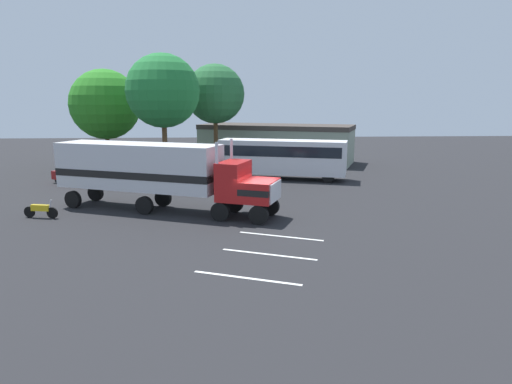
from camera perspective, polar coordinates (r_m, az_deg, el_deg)
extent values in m
plane|color=#232326|center=(25.82, -0.13, -3.47)|extent=(120.00, 120.00, 0.00)
cube|color=silver|center=(22.56, 3.18, -5.70)|extent=(4.11, 1.88, 0.01)
cube|color=silver|center=(19.95, 1.64, -8.02)|extent=(4.13, 1.83, 0.01)
cube|color=silver|center=(17.43, -1.22, -11.00)|extent=(4.14, 1.78, 0.01)
cube|color=#B21919|center=(25.32, 0.48, 0.19)|extent=(2.61, 2.99, 1.20)
cube|color=#B21919|center=(25.76, -2.90, 1.50)|extent=(2.24, 2.84, 2.20)
cube|color=silver|center=(25.05, 2.53, 0.05)|extent=(0.86, 1.98, 1.08)
cube|color=black|center=(25.31, 0.48, 0.32)|extent=(2.62, 3.03, 0.36)
cylinder|color=silver|center=(26.88, -3.15, 3.21)|extent=(0.18, 0.18, 3.40)
cylinder|color=silver|center=(24.87, -5.02, 2.51)|extent=(0.18, 0.18, 3.40)
cube|color=silver|center=(28.59, -14.87, 3.25)|extent=(10.71, 6.36, 2.80)
cube|color=black|center=(28.65, -14.82, 2.41)|extent=(10.72, 6.40, 0.44)
cylinder|color=silver|center=(27.05, -1.04, -0.70)|extent=(1.45, 1.08, 0.64)
cylinder|color=black|center=(26.51, 1.83, -1.84)|extent=(1.13, 0.69, 1.10)
cylinder|color=black|center=(24.47, 0.35, -2.98)|extent=(1.13, 0.69, 1.10)
cylinder|color=black|center=(27.24, -2.81, -1.49)|extent=(1.13, 0.69, 1.10)
cylinder|color=black|center=(25.26, -4.62, -2.55)|extent=(1.13, 0.69, 1.10)
cylinder|color=black|center=(29.37, -11.84, -0.76)|extent=(1.13, 0.69, 1.10)
cylinder|color=black|center=(27.54, -14.14, -1.68)|extent=(1.13, 0.69, 1.10)
cylinder|color=black|center=(32.30, -19.91, -0.10)|extent=(1.13, 0.69, 1.10)
cylinder|color=black|center=(30.65, -22.45, -0.89)|extent=(1.13, 0.69, 1.10)
cylinder|color=black|center=(31.01, -12.12, -0.39)|extent=(0.18, 0.18, 0.82)
cylinder|color=black|center=(31.06, -12.38, -0.38)|extent=(0.18, 0.18, 0.82)
cylinder|color=#A5728C|center=(30.90, -12.30, 0.88)|extent=(0.34, 0.34, 0.58)
sphere|color=tan|center=(30.83, -12.34, 1.62)|extent=(0.23, 0.23, 0.23)
cube|color=black|center=(31.08, -12.20, 1.00)|extent=(0.28, 0.20, 0.36)
cube|color=silver|center=(38.91, 3.41, 4.54)|extent=(11.26, 5.70, 2.90)
cube|color=black|center=(38.85, 3.42, 5.39)|extent=(10.64, 5.54, 0.90)
cylinder|color=black|center=(39.71, 9.51, 2.43)|extent=(1.04, 0.56, 1.00)
cylinder|color=black|center=(37.50, 9.25, 1.90)|extent=(1.04, 0.56, 1.00)
cylinder|color=black|center=(41.00, -1.43, 2.87)|extent=(1.04, 0.56, 1.00)
cylinder|color=black|center=(38.86, -2.30, 2.38)|extent=(1.04, 0.56, 1.00)
cube|color=maroon|center=(39.49, -21.89, 1.95)|extent=(4.67, 3.90, 0.70)
cube|color=#1E232D|center=(39.56, -22.14, 2.86)|extent=(2.66, 2.53, 0.55)
cylinder|color=black|center=(38.90, -19.57, 1.46)|extent=(0.66, 0.53, 0.64)
cylinder|color=black|center=(37.91, -21.34, 1.08)|extent=(0.66, 0.53, 0.64)
cylinder|color=black|center=(41.19, -22.33, 1.79)|extent=(0.66, 0.53, 0.64)
cylinder|color=black|center=(40.26, -24.06, 1.44)|extent=(0.66, 0.53, 0.64)
cylinder|color=black|center=(28.42, -24.70, -2.46)|extent=(0.67, 0.24, 0.66)
cylinder|color=black|center=(29.23, -27.09, -2.30)|extent=(0.67, 0.24, 0.66)
cube|color=gold|center=(28.76, -25.96, -1.84)|extent=(1.13, 0.47, 0.36)
cylinder|color=silver|center=(28.38, -24.95, -1.56)|extent=(0.29, 0.13, 0.69)
cylinder|color=brown|center=(48.65, -18.47, 5.39)|extent=(0.44, 0.44, 3.92)
sphere|color=#297F20|center=(48.42, -18.81, 10.60)|extent=(7.06, 7.06, 7.06)
cylinder|color=brown|center=(40.26, -11.59, 5.61)|extent=(0.44, 0.44, 5.37)
sphere|color=#207333|center=(40.07, -11.88, 12.61)|extent=(6.36, 6.36, 6.36)
cylinder|color=brown|center=(46.59, -5.17, 6.56)|extent=(0.44, 0.44, 5.35)
sphere|color=#256233|center=(46.42, -5.28, 12.44)|extent=(6.00, 6.00, 6.00)
cube|color=gray|center=(49.97, 2.61, 6.26)|extent=(17.67, 11.82, 4.17)
cube|color=#3F3833|center=(49.83, 2.63, 8.36)|extent=(17.80, 11.95, 0.50)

